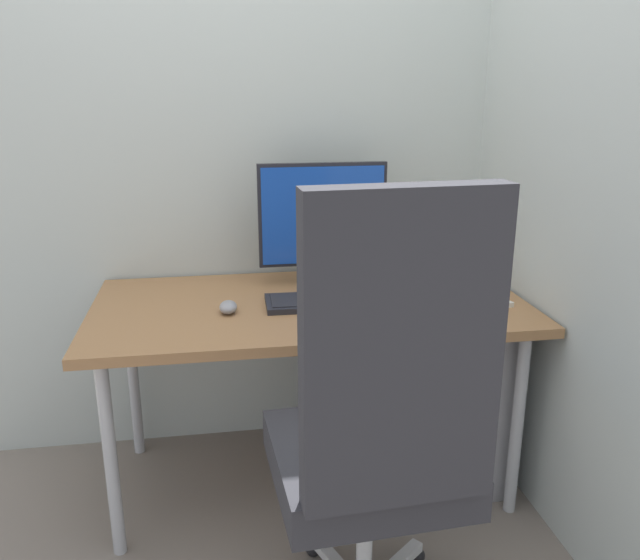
% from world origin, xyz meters
% --- Properties ---
extents(ground_plane, '(8.00, 8.00, 0.00)m').
position_xyz_m(ground_plane, '(0.00, 0.00, 0.00)').
color(ground_plane, slate).
extents(wall_back, '(2.59, 0.04, 2.80)m').
position_xyz_m(wall_back, '(0.00, 0.41, 1.40)').
color(wall_back, '#B7C1BC').
rests_on(wall_back, ground_plane).
extents(wall_side_right, '(0.04, 1.87, 2.80)m').
position_xyz_m(wall_side_right, '(0.77, -0.16, 1.40)').
color(wall_side_right, '#B7C1BC').
rests_on(wall_side_right, ground_plane).
extents(desk, '(1.48, 0.76, 0.70)m').
position_xyz_m(desk, '(0.00, 0.00, 0.65)').
color(desk, '#996B42').
rests_on(desk, ground_plane).
extents(office_chair, '(0.55, 0.57, 1.24)m').
position_xyz_m(office_chair, '(0.05, -0.77, 0.65)').
color(office_chair, black).
rests_on(office_chair, ground_plane).
extents(filing_cabinet, '(0.47, 0.46, 0.62)m').
position_xyz_m(filing_cabinet, '(0.43, -0.02, 0.31)').
color(filing_cabinet, gray).
rests_on(filing_cabinet, ground_plane).
extents(monitor, '(0.47, 0.12, 0.45)m').
position_xyz_m(monitor, '(0.08, 0.20, 0.95)').
color(monitor, black).
rests_on(monitor, desk).
extents(keyboard, '(0.44, 0.19, 0.02)m').
position_xyz_m(keyboard, '(0.07, -0.04, 0.71)').
color(keyboard, black).
rests_on(keyboard, desk).
extents(mouse, '(0.06, 0.09, 0.04)m').
position_xyz_m(mouse, '(-0.28, -0.07, 0.72)').
color(mouse, gray).
rests_on(mouse, desk).
extents(pen_holder, '(0.08, 0.08, 0.17)m').
position_xyz_m(pen_holder, '(0.59, 0.16, 0.76)').
color(pen_holder, '#9EA0A5').
rests_on(pen_holder, desk).
extents(notebook, '(0.22, 0.20, 0.02)m').
position_xyz_m(notebook, '(0.56, -0.12, 0.71)').
color(notebook, silver).
rests_on(notebook, desk).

